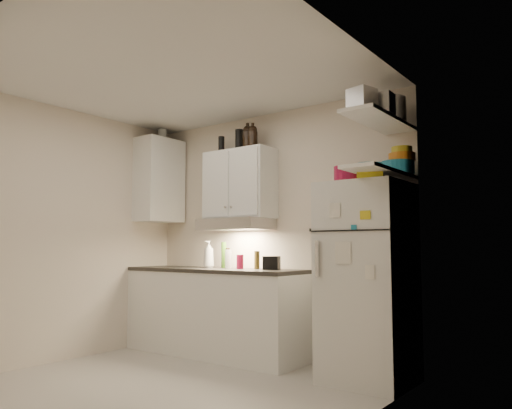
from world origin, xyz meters
The scene contains 36 objects.
floor centered at (0.00, 0.00, -0.01)m, with size 3.20×3.00×0.02m, color #BCB6AE.
ceiling centered at (0.00, 0.00, 2.61)m, with size 3.20×3.00×0.02m, color silver.
back_wall centered at (0.00, 1.51, 1.30)m, with size 3.20×0.02×2.60m, color beige.
left_wall centered at (-1.61, 0.00, 1.30)m, with size 0.02×3.00×2.60m, color beige.
right_wall centered at (1.61, 0.00, 1.30)m, with size 0.02×3.00×2.60m, color beige.
base_cabinet centered at (-0.55, 1.20, 0.44)m, with size 2.10×0.60×0.88m, color white.
countertop centered at (-0.55, 1.20, 0.90)m, with size 2.10×0.62×0.04m, color #2E2B27.
upper_cabinet centered at (-0.30, 1.33, 1.83)m, with size 0.80×0.33×0.75m, color white.
side_cabinet centered at (-1.44, 1.20, 1.95)m, with size 0.33×0.55×1.00m, color white.
range_hood centered at (-0.30, 1.27, 1.39)m, with size 0.76×0.46×0.12m, color silver.
fridge centered at (1.25, 1.16, 0.85)m, with size 0.70×0.68×1.70m, color silver.
shelf_hi centered at (1.45, 1.02, 2.20)m, with size 0.30×0.95×0.03m, color white.
shelf_lo centered at (1.45, 1.02, 1.76)m, with size 0.30×0.95×0.03m, color white.
knife_strip centered at (0.70, 1.49, 1.32)m, with size 0.42×0.02×0.03m, color black.
dutch_oven centered at (1.15, 1.03, 1.77)m, with size 0.24×0.24×0.14m, color #9D1239.
book_stack centered at (1.40, 0.94, 1.74)m, with size 0.20×0.26×0.09m, color gold.
spice_jar centered at (1.26, 1.15, 1.76)m, with size 0.07×0.07×0.11m, color silver.
stock_pot centered at (1.44, 1.24, 2.33)m, with size 0.32×0.32×0.23m, color silver.
tin_a centered at (1.52, 0.91, 2.30)m, with size 0.17×0.15×0.17m, color #AAAAAD.
tin_b centered at (1.43, 0.72, 2.31)m, with size 0.18×0.18×0.18m, color #AAAAAD.
bowl_teal centered at (1.49, 1.31, 1.83)m, with size 0.28×0.28×0.11m, color teal.
bowl_orange centered at (1.52, 1.31, 1.92)m, with size 0.23×0.23×0.07m, color orange.
bowl_yellow centered at (1.52, 1.31, 1.99)m, with size 0.18×0.18×0.06m, color gold.
plates centered at (1.38, 0.94, 1.80)m, with size 0.23×0.23×0.06m, color teal.
growler_a centered at (-0.17, 1.31, 2.33)m, with size 0.11×0.11×0.26m, color black, non-canonical shape.
growler_b centered at (-0.09, 1.29, 2.32)m, with size 0.10×0.10×0.25m, color black, non-canonical shape.
thermos_a centered at (-0.35, 1.38, 2.33)m, with size 0.09×0.09×0.25m, color black.
thermos_b centered at (-0.58, 1.36, 2.30)m, with size 0.07×0.07×0.20m, color black.
side_jar centered at (-1.45, 1.25, 2.52)m, with size 0.10×0.10×0.14m, color silver.
soap_bottle centered at (-0.65, 1.23, 1.09)m, with size 0.13×0.13×0.33m, color white.
pepper_mill centered at (-0.07, 1.33, 1.01)m, with size 0.06×0.06×0.19m, color brown.
oil_bottle centered at (-0.52, 1.33, 1.06)m, with size 0.05×0.05×0.28m, color #345E17.
vinegar_bottle centered at (-0.42, 1.28, 1.03)m, with size 0.05×0.05×0.22m, color black.
clear_bottle centered at (-0.38, 1.24, 1.02)m, with size 0.07×0.07×0.20m, color silver.
red_jar centered at (-0.20, 1.23, 0.99)m, with size 0.07×0.07×0.15m, color #9D1239.
caddy centered at (0.15, 1.29, 0.99)m, with size 0.16×0.11×0.14m, color black.
Camera 1 is at (3.08, -2.87, 1.14)m, focal length 35.00 mm.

